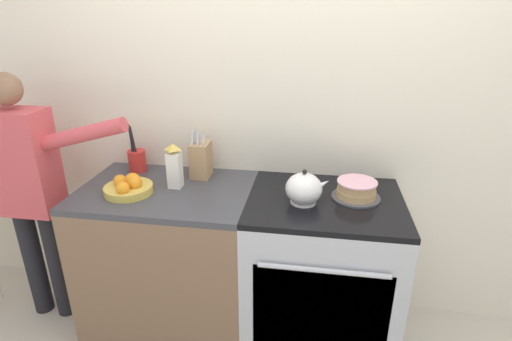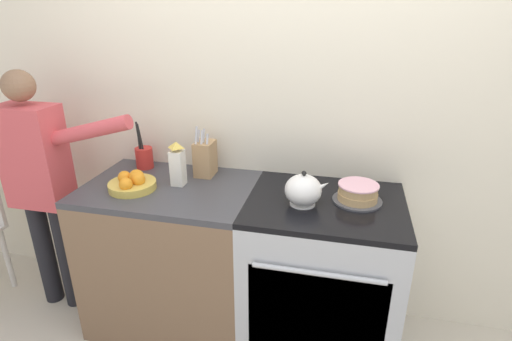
{
  "view_description": "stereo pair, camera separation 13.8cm",
  "coord_description": "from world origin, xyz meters",
  "views": [
    {
      "loc": [
        0.16,
        -1.54,
        1.81
      ],
      "look_at": [
        -0.12,
        0.29,
        1.05
      ],
      "focal_mm": 28.0,
      "sensor_mm": 36.0,
      "label": 1
    },
    {
      "loc": [
        0.3,
        -1.52,
        1.81
      ],
      "look_at": [
        -0.12,
        0.29,
        1.05
      ],
      "focal_mm": 28.0,
      "sensor_mm": 36.0,
      "label": 2
    }
  ],
  "objects": [
    {
      "name": "utensil_crock",
      "position": [
        -0.88,
        0.55,
        0.97
      ],
      "size": [
        0.1,
        0.1,
        0.29
      ],
      "color": "red",
      "rests_on": "counter_cabinet"
    },
    {
      "name": "knife_block",
      "position": [
        -0.48,
        0.52,
        1.0
      ],
      "size": [
        0.1,
        0.14,
        0.3
      ],
      "color": "tan",
      "rests_on": "counter_cabinet"
    },
    {
      "name": "tea_kettle",
      "position": [
        0.12,
        0.27,
        0.98
      ],
      "size": [
        0.22,
        0.18,
        0.18
      ],
      "color": "white",
      "rests_on": "stove_range"
    },
    {
      "name": "wall_back",
      "position": [
        0.0,
        0.67,
        1.3
      ],
      "size": [
        8.0,
        0.04,
        2.6
      ],
      "color": "silver",
      "rests_on": "ground_plane"
    },
    {
      "name": "stove_range",
      "position": [
        0.23,
        0.32,
        0.45
      ],
      "size": [
        0.8,
        0.69,
        0.9
      ],
      "color": "#B7BABF",
      "rests_on": "ground_plane"
    },
    {
      "name": "layer_cake",
      "position": [
        0.39,
        0.37,
        0.94
      ],
      "size": [
        0.25,
        0.25,
        0.1
      ],
      "color": "#4C4C51",
      "rests_on": "stove_range"
    },
    {
      "name": "counter_cabinet",
      "position": [
        -0.63,
        0.33,
        0.45
      ],
      "size": [
        0.93,
        0.65,
        0.9
      ],
      "color": "brown",
      "rests_on": "ground_plane"
    },
    {
      "name": "person_baker",
      "position": [
        -1.42,
        0.28,
        0.89
      ],
      "size": [
        0.89,
        0.2,
        1.51
      ],
      "rotation": [
        0.0,
        0.0,
        0.01
      ],
      "color": "black",
      "rests_on": "ground_plane"
    },
    {
      "name": "milk_carton",
      "position": [
        -0.58,
        0.36,
        1.02
      ],
      "size": [
        0.07,
        0.07,
        0.25
      ],
      "color": "white",
      "rests_on": "counter_cabinet"
    },
    {
      "name": "fruit_bowl",
      "position": [
        -0.8,
        0.24,
        0.94
      ],
      "size": [
        0.25,
        0.25,
        0.1
      ],
      "color": "gold",
      "rests_on": "counter_cabinet"
    }
  ]
}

